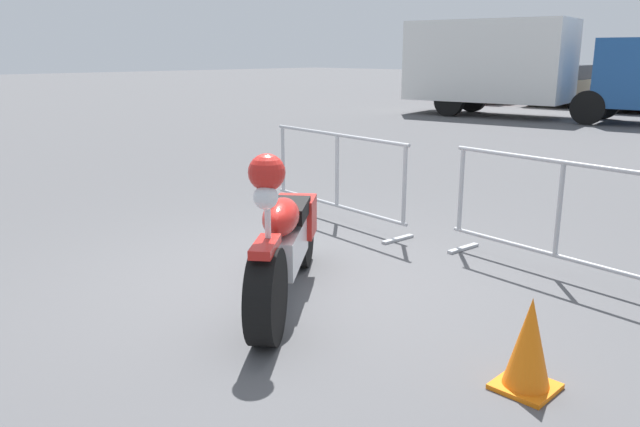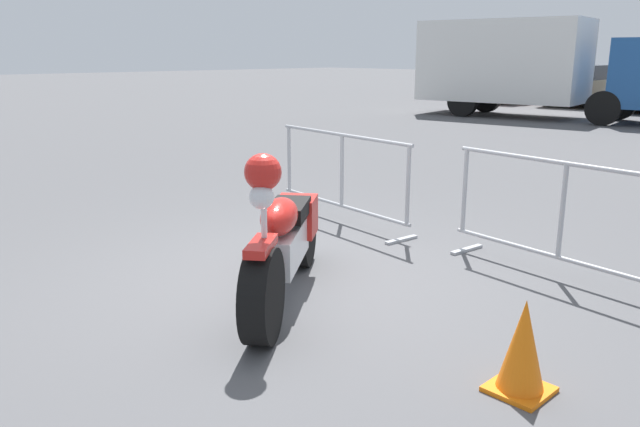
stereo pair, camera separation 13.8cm
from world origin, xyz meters
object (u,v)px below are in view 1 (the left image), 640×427
Objects in this scene: crowd_barrier_far at (558,217)px; parked_car_red at (499,83)px; crowd_barrier_near at (337,176)px; parked_car_black at (634,89)px; motorcycle at (286,240)px; traffic_cone at (529,345)px; parked_car_tan at (566,85)px; box_truck at (516,64)px.

crowd_barrier_far is 21.87m from parked_car_red.
parked_car_black reaches higher than crowd_barrier_near.
motorcycle is 3.31× the size of traffic_cone.
parked_car_tan is (2.74, 0.27, 0.02)m from parked_car_red.
parked_car_black reaches higher than crowd_barrier_far.
crowd_barrier_far is at bearing 108.36° from motorcycle.
crowd_barrier_far is at bearing -160.93° from parked_car_tan.
box_truck reaches higher than crowd_barrier_far.
motorcycle is 2.46m from crowd_barrier_near.
crowd_barrier_near and crowd_barrier_far have the same top height.
crowd_barrier_near is 0.28× the size of box_truck.
parked_car_black is (5.49, -0.35, -0.01)m from parked_car_red.
crowd_barrier_far is at bearing -69.68° from box_truck.
crowd_barrier_near is 18.74m from parked_car_black.
parked_car_black is (1.84, 5.27, -0.90)m from box_truck.
parked_car_red reaches higher than crowd_barrier_far.
crowd_barrier_near is at bearing -79.34° from box_truck.
parked_car_red is at bearing 166.59° from motorcycle.
box_truck is 1.72× the size of parked_car_tan.
crowd_barrier_near is 14.10m from box_truck.
motorcycle is 2.46m from crowd_barrier_far.
crowd_barrier_near is 2.71m from crowd_barrier_far.
crowd_barrier_near is 3.83× the size of traffic_cone.
parked_car_tan is at bearing 89.72° from box_truck.
crowd_barrier_near reaches higher than traffic_cone.
crowd_barrier_near is 0.51× the size of parked_car_black.
traffic_cone is at bearing -70.77° from box_truck.
parked_car_black is (2.74, -0.62, -0.04)m from parked_car_tan.
motorcycle reaches higher than traffic_cone.
motorcycle is 0.86× the size of crowd_barrier_far.
parked_car_tan reaches higher than traffic_cone.
crowd_barrier_far is at bearing -154.05° from parked_car_red.
parked_car_red reaches higher than traffic_cone.
parked_car_tan is 7.84× the size of traffic_cone.
traffic_cone is (3.46, -2.02, -0.27)m from crowd_barrier_near.
crowd_barrier_far is 0.28× the size of box_truck.
parked_car_black is (-2.88, 18.51, 0.18)m from crowd_barrier_near.
motorcycle is 23.07m from parked_car_red.
traffic_cone is (8.18, -15.26, -1.35)m from box_truck.
parked_car_black reaches higher than traffic_cone.
parked_car_red is at bearing 113.98° from box_truck.
traffic_cone is at bearing -167.30° from parked_car_black.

